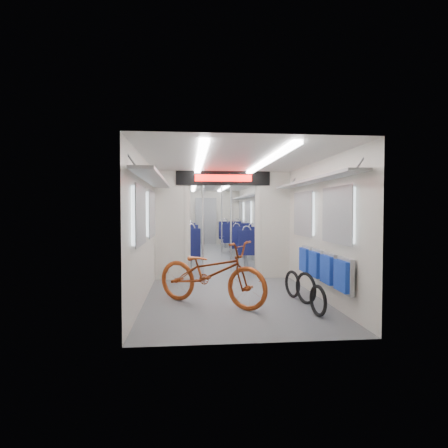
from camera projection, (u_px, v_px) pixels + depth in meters
name	position (u px, v px, depth m)	size (l,w,h in m)	color
carriage	(217.00, 209.00, 9.78)	(12.00, 12.02, 2.31)	#515456
bicycle	(211.00, 273.00, 5.78)	(0.67, 1.92, 1.01)	#913915
flip_bench	(322.00, 267.00, 5.88)	(0.12, 2.08, 0.49)	gray
bike_hoop_a	(318.00, 302.00, 5.16)	(0.44, 0.44, 0.05)	black
bike_hoop_b	(306.00, 290.00, 5.84)	(0.50, 0.50, 0.05)	black
bike_hoop_c	(292.00, 285.00, 6.28)	(0.46, 0.46, 0.05)	black
seat_bay_near_left	(181.00, 244.00, 9.87)	(0.96, 2.29, 1.16)	#0E113D
seat_bay_near_right	(250.00, 244.00, 10.29)	(0.90, 2.03, 1.09)	#0E113D
seat_bay_far_left	(183.00, 236.00, 13.27)	(0.91, 2.08, 1.10)	#0E113D
seat_bay_far_right	(234.00, 235.00, 13.86)	(0.94, 2.22, 1.15)	#0E113D
stanchion_near_left	(203.00, 224.00, 8.54)	(0.04, 0.04, 2.30)	silver
stanchion_near_right	(231.00, 224.00, 8.90)	(0.05, 0.05, 2.30)	silver
stanchion_far_left	(203.00, 221.00, 11.59)	(0.05, 0.05, 2.30)	silver
stanchion_far_right	(222.00, 220.00, 11.81)	(0.04, 0.04, 2.30)	silver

